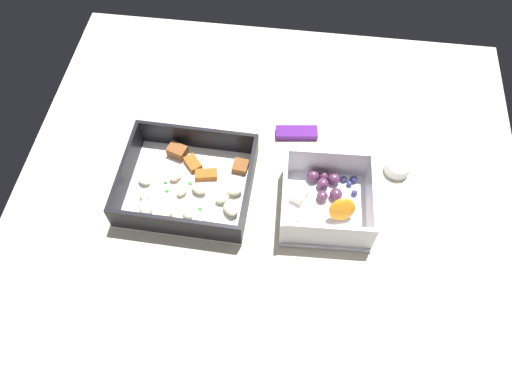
{
  "coord_description": "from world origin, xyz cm",
  "views": [
    {
      "loc": [
        3.28,
        -37.61,
        68.24
      ],
      "look_at": [
        -1.58,
        0.8,
        4.0
      ],
      "focal_mm": 34.38,
      "sensor_mm": 36.0,
      "label": 1
    }
  ],
  "objects_px": {
    "pasta_container": "(188,184)",
    "fruit_bowl": "(326,200)",
    "candy_bar": "(297,133)",
    "paper_cup_liner": "(398,167)"
  },
  "relations": [
    {
      "from": "fruit_bowl",
      "to": "paper_cup_liner",
      "type": "height_order",
      "value": "fruit_bowl"
    },
    {
      "from": "pasta_container",
      "to": "paper_cup_liner",
      "type": "relative_size",
      "value": 5.03
    },
    {
      "from": "pasta_container",
      "to": "fruit_bowl",
      "type": "height_order",
      "value": "fruit_bowl"
    },
    {
      "from": "pasta_container",
      "to": "candy_bar",
      "type": "height_order",
      "value": "pasta_container"
    },
    {
      "from": "paper_cup_liner",
      "to": "pasta_container",
      "type": "bearing_deg",
      "value": -166.48
    },
    {
      "from": "candy_bar",
      "to": "paper_cup_liner",
      "type": "xyz_separation_m",
      "value": [
        0.17,
        -0.05,
        0.0
      ]
    },
    {
      "from": "pasta_container",
      "to": "candy_bar",
      "type": "xyz_separation_m",
      "value": [
        0.16,
        0.13,
        -0.01
      ]
    },
    {
      "from": "pasta_container",
      "to": "candy_bar",
      "type": "distance_m",
      "value": 0.21
    },
    {
      "from": "fruit_bowl",
      "to": "candy_bar",
      "type": "bearing_deg",
      "value": 112.62
    },
    {
      "from": "fruit_bowl",
      "to": "paper_cup_liner",
      "type": "relative_size",
      "value": 3.52
    }
  ]
}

